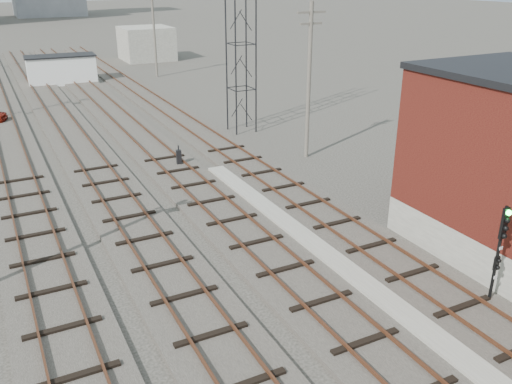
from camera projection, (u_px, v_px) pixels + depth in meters
ground at (91, 79)px, 56.69m from camera, size 320.00×320.00×0.00m
track_right at (182, 121)px, 40.39m from camera, size 3.20×90.00×0.39m
track_mid_right at (130, 128)px, 38.71m from camera, size 3.20×90.00×0.39m
track_mid_left at (72, 135)px, 37.04m from camera, size 3.20×90.00×0.39m
track_left at (9, 143)px, 35.36m from camera, size 3.20×90.00×0.39m
platform_curb at (372, 292)px, 18.94m from camera, size 0.90×28.00×0.26m
lattice_tower at (241, 20)px, 35.54m from camera, size 1.60×1.60×15.00m
utility_pole_right_a at (309, 78)px, 31.22m from camera, size 1.80×0.24×9.00m
utility_pole_right_b at (154, 30)px, 55.95m from camera, size 1.80×0.24×9.00m
shed_right at (146, 43)px, 67.95m from camera, size 6.00×6.00×4.00m
signal_mast at (499, 250)px, 17.67m from camera, size 0.40×0.40×3.65m
switch_stand at (179, 158)px, 31.13m from camera, size 0.31×0.31×1.20m
site_trailer at (62, 69)px, 53.71m from camera, size 6.80×3.24×2.80m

